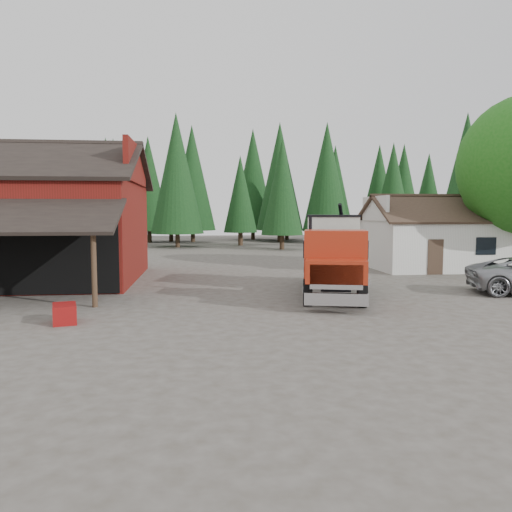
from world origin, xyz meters
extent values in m
plane|color=#464037|center=(0.00, 0.00, 0.00)|extent=(120.00, 120.00, 0.00)
cube|color=maroon|center=(-11.00, 10.00, 2.50)|extent=(12.00, 10.00, 5.00)
cube|color=black|center=(-11.00, 12.50, 6.00)|extent=(12.80, 5.53, 2.35)
cube|color=maroon|center=(-5.00, 10.00, 6.00)|extent=(0.25, 7.00, 2.00)
cylinder|color=#382619|center=(-5.60, 2.10, 1.40)|extent=(0.20, 0.20, 2.80)
cube|color=silver|center=(13.00, 13.00, 1.50)|extent=(8.00, 6.00, 3.00)
cube|color=#38281E|center=(13.00, 11.50, 3.75)|extent=(8.60, 3.42, 1.80)
cube|color=#38281E|center=(13.00, 14.50, 3.75)|extent=(8.60, 3.42, 1.80)
cube|color=silver|center=(9.00, 13.00, 3.75)|extent=(0.20, 4.20, 1.50)
cube|color=silver|center=(17.00, 13.00, 3.75)|extent=(0.20, 4.20, 1.50)
cube|color=#38281E|center=(11.50, 9.98, 1.00)|extent=(0.90, 0.06, 2.00)
cube|color=black|center=(14.50, 9.98, 1.60)|extent=(1.20, 0.06, 1.00)
sphere|color=#1C6116|center=(15.80, 10.80, 5.00)|extent=(4.40, 4.40, 4.40)
cylinder|color=#382619|center=(6.00, 30.00, 0.80)|extent=(0.44, 0.44, 1.60)
cone|color=black|center=(6.00, 30.00, 5.90)|extent=(3.96, 3.96, 9.00)
cylinder|color=#382619|center=(22.00, 26.00, 0.80)|extent=(0.44, 0.44, 1.60)
cone|color=black|center=(22.00, 26.00, 6.90)|extent=(4.84, 4.84, 11.00)
cylinder|color=#382619|center=(-4.00, 34.00, 0.80)|extent=(0.44, 0.44, 1.60)
cone|color=black|center=(-4.00, 34.00, 7.40)|extent=(5.28, 5.28, 12.00)
cylinder|color=black|center=(2.32, 1.45, 0.53)|extent=(0.57, 1.10, 1.05)
cylinder|color=black|center=(4.26, 0.98, 0.53)|extent=(0.57, 1.10, 1.05)
cylinder|color=black|center=(3.40, 5.91, 0.53)|extent=(0.57, 1.10, 1.05)
cylinder|color=black|center=(5.34, 5.43, 0.53)|extent=(0.57, 1.10, 1.05)
cylinder|color=black|center=(3.71, 7.21, 0.53)|extent=(0.57, 1.10, 1.05)
cylinder|color=black|center=(5.66, 6.73, 0.53)|extent=(0.57, 1.10, 1.05)
cube|color=black|center=(4.01, 4.19, 0.91)|extent=(2.96, 8.23, 0.38)
cube|color=silver|center=(2.94, -0.22, 0.53)|extent=(2.17, 0.68, 0.43)
cube|color=silver|center=(2.96, -0.13, 1.29)|extent=(1.79, 0.52, 0.86)
cube|color=#9B2510|center=(3.10, 0.43, 1.43)|extent=(2.38, 1.71, 0.81)
cube|color=#9B2510|center=(3.39, 1.63, 1.96)|extent=(2.61, 2.12, 1.77)
cube|color=black|center=(3.21, 0.89, 2.24)|extent=(1.97, 0.55, 0.86)
cylinder|color=black|center=(2.67, 2.69, 2.48)|extent=(0.16, 0.16, 1.72)
cube|color=black|center=(3.62, 2.56, 1.91)|extent=(2.30, 0.66, 1.53)
cube|color=black|center=(4.32, 5.48, 1.16)|extent=(3.67, 5.96, 0.15)
cube|color=beige|center=(4.32, 5.48, 2.58)|extent=(2.88, 3.58, 1.53)
cone|color=beige|center=(4.32, 5.48, 1.62)|extent=(2.54, 2.54, 0.67)
cube|color=black|center=(4.32, 5.48, 3.36)|extent=(2.99, 3.69, 0.08)
cylinder|color=black|center=(5.20, 6.65, 2.48)|extent=(1.16, 1.94, 2.91)
cube|color=#9B2510|center=(4.31, 7.85, 1.43)|extent=(0.74, 0.88, 0.43)
cylinder|color=silver|center=(4.60, 1.98, 0.81)|extent=(0.74, 1.05, 0.53)
cube|color=maroon|center=(-6.00, -0.54, 0.30)|extent=(0.97, 1.25, 0.60)
camera|label=1|loc=(-1.66, -16.74, 3.51)|focal=35.00mm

